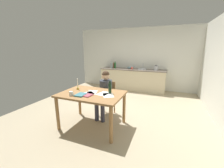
{
  "coord_description": "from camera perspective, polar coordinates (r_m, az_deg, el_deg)",
  "views": [
    {
      "loc": [
        1.36,
        -3.56,
        1.73
      ],
      "look_at": [
        0.08,
        -0.33,
        0.85
      ],
      "focal_mm": 22.35,
      "sensor_mm": 36.0,
      "label": 1
    }
  ],
  "objects": [
    {
      "name": "ground_plane",
      "position": [
        4.19,
        0.7,
        -10.48
      ],
      "size": [
        5.2,
        5.2,
        0.04
      ],
      "primitive_type": "cube",
      "color": "tan"
    },
    {
      "name": "wall_back",
      "position": [
        6.32,
        9.37,
        10.11
      ],
      "size": [
        5.2,
        0.12,
        2.6
      ],
      "primitive_type": "cube",
      "color": "silver",
      "rests_on": "ground"
    },
    {
      "name": "kitchen_counter",
      "position": [
        6.09,
        8.31,
        1.93
      ],
      "size": [
        2.73,
        0.64,
        0.9
      ],
      "color": "beige",
      "rests_on": "ground"
    },
    {
      "name": "dining_table",
      "position": [
        3.12,
        -8.25,
        -5.59
      ],
      "size": [
        1.37,
        0.94,
        0.79
      ],
      "color": "#9E7042",
      "rests_on": "ground"
    },
    {
      "name": "chair_at_table",
      "position": [
        3.75,
        -1.98,
        -5.03
      ],
      "size": [
        0.4,
        0.4,
        0.88
      ],
      "color": "#9E7042",
      "rests_on": "ground"
    },
    {
      "name": "person_seated",
      "position": [
        3.57,
        -2.96,
        -2.96
      ],
      "size": [
        0.32,
        0.59,
        1.19
      ],
      "color": "#333842",
      "rests_on": "ground"
    },
    {
      "name": "coffee_mug",
      "position": [
        2.99,
        -16.36,
        -3.78
      ],
      "size": [
        0.11,
        0.08,
        0.09
      ],
      "color": "white",
      "rests_on": "dining_table"
    },
    {
      "name": "candlestick",
      "position": [
        3.39,
        -13.85,
        -1.0
      ],
      "size": [
        0.06,
        0.06,
        0.27
      ],
      "color": "gold",
      "rests_on": "dining_table"
    },
    {
      "name": "book_magazine",
      "position": [
        2.98,
        -12.69,
        -4.3
      ],
      "size": [
        0.18,
        0.25,
        0.03
      ],
      "primitive_type": "cube",
      "rotation": [
        0.0,
        0.0,
        -0.01
      ],
      "color": "teal",
      "rests_on": "dining_table"
    },
    {
      "name": "book_cookery",
      "position": [
        2.92,
        -9.88,
        -4.6
      ],
      "size": [
        0.17,
        0.22,
        0.02
      ],
      "primitive_type": "cube",
      "rotation": [
        0.0,
        0.0,
        -0.1
      ],
      "color": "#A94C5D",
      "rests_on": "dining_table"
    },
    {
      "name": "paper_letter",
      "position": [
        3.14,
        -8.15,
        -3.32
      ],
      "size": [
        0.28,
        0.34,
        0.0
      ],
      "primitive_type": "cube",
      "rotation": [
        0.0,
        0.0,
        0.28
      ],
      "color": "white",
      "rests_on": "dining_table"
    },
    {
      "name": "paper_bill",
      "position": [
        3.08,
        -10.31,
        -3.81
      ],
      "size": [
        0.35,
        0.36,
        0.0
      ],
      "primitive_type": "cube",
      "rotation": [
        0.0,
        0.0,
        -0.65
      ],
      "color": "white",
      "rests_on": "dining_table"
    },
    {
      "name": "paper_envelope",
      "position": [
        3.02,
        -3.57,
        -3.92
      ],
      "size": [
        0.26,
        0.33,
        0.0
      ],
      "primitive_type": "cube",
      "rotation": [
        0.0,
        0.0,
        -0.19
      ],
      "color": "white",
      "rests_on": "dining_table"
    },
    {
      "name": "paper_receipt",
      "position": [
        2.91,
        -1.56,
        -4.62
      ],
      "size": [
        0.33,
        0.36,
        0.0
      ],
      "primitive_type": "cube",
      "rotation": [
        0.0,
        0.0,
        0.52
      ],
      "color": "white",
      "rests_on": "dining_table"
    },
    {
      "name": "wine_bottle_on_table",
      "position": [
        3.01,
        -0.86,
        -1.65
      ],
      "size": [
        0.07,
        0.07,
        0.28
      ],
      "color": "black",
      "rests_on": "dining_table"
    },
    {
      "name": "sink_unit",
      "position": [
        5.93,
        12.29,
        6.05
      ],
      "size": [
        0.36,
        0.36,
        0.24
      ],
      "color": "#B2B7BC",
      "rests_on": "kitchen_counter"
    },
    {
      "name": "bottle_oil",
      "position": [
        6.2,
        -0.26,
        7.63
      ],
      "size": [
        0.08,
        0.08,
        0.29
      ],
      "color": "#8C999E",
      "rests_on": "kitchen_counter"
    },
    {
      "name": "bottle_vinegar",
      "position": [
        6.2,
        0.76,
        7.56
      ],
      "size": [
        0.07,
        0.07,
        0.27
      ],
      "color": "#593319",
      "rests_on": "kitchen_counter"
    },
    {
      "name": "bottle_wine_red",
      "position": [
        6.12,
        1.3,
        7.61
      ],
      "size": [
        0.07,
        0.07,
        0.3
      ],
      "color": "#194C23",
      "rests_on": "kitchen_counter"
    },
    {
      "name": "mixing_bowl",
      "position": [
        6.04,
        7.23,
        6.61
      ],
      "size": [
        0.2,
        0.2,
        0.09
      ],
      "primitive_type": "ellipsoid",
      "color": "#668C99",
      "rests_on": "kitchen_counter"
    },
    {
      "name": "stovetop_kettle",
      "position": [
        5.86,
        17.55,
        6.36
      ],
      "size": [
        0.18,
        0.18,
        0.22
      ],
      "color": "#B7BABF",
      "rests_on": "kitchen_counter"
    },
    {
      "name": "wine_glass_near_sink",
      "position": [
        6.13,
        9.33,
        7.25
      ],
      "size": [
        0.07,
        0.07,
        0.15
      ],
      "color": "silver",
      "rests_on": "kitchen_counter"
    },
    {
      "name": "wine_glass_by_kettle",
      "position": [
        6.16,
        8.32,
        7.31
      ],
      "size": [
        0.07,
        0.07,
        0.15
      ],
      "color": "silver",
      "rests_on": "kitchen_counter"
    },
    {
      "name": "wine_glass_back_left",
      "position": [
        6.18,
        7.55,
        7.36
      ],
      "size": [
        0.07,
        0.07,
        0.15
      ],
      "color": "silver",
      "rests_on": "kitchen_counter"
    },
    {
      "name": "teacup_on_counter",
      "position": [
        5.86,
        8.12,
        6.39
      ],
      "size": [
        0.11,
        0.07,
        0.1
      ],
      "color": "#D84C3F",
      "rests_on": "kitchen_counter"
    }
  ]
}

